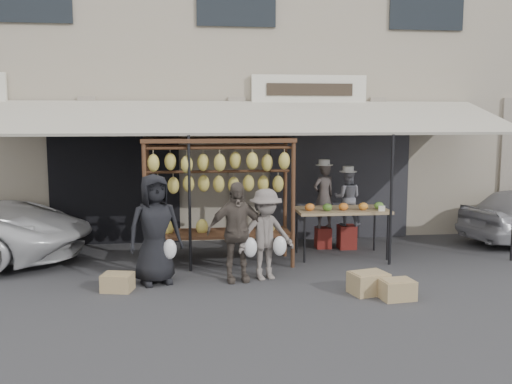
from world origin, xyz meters
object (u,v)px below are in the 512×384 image
Objects in this scene: vendor_left at (324,196)px; customer_right at (266,234)px; produce_table at (342,211)px; customer_mid at (236,232)px; banana_rack at (219,176)px; customer_left at (155,229)px; crate_far at (118,282)px; crate_near_b at (397,290)px; vendor_right at (348,198)px; crate_near_a at (368,283)px.

customer_right is at bearing 35.27° from vendor_left.
produce_table is 1.07× the size of customer_mid.
banana_rack is 1.63m from customer_left.
customer_mid is (-2.09, -1.34, -0.07)m from produce_table.
crate_far is (-3.90, -1.65, -0.73)m from produce_table.
vendor_right is at bearing 87.18° from crate_near_b.
vendor_left is at bearing 13.79° from customer_left.
customer_right is 3.31× the size of crate_far.
banana_rack is at bearing 108.67° from customer_right.
banana_rack is 1.53× the size of produce_table.
customer_mid reaches higher than crate_near_b.
vendor_right is at bearing 33.33° from customer_mid.
crate_near_b is (-0.16, -3.17, -0.87)m from vendor_right.
vendor_left reaches higher than vendor_right.
produce_table is 2.07m from customer_right.
customer_right is 2.21m from crate_near_b.
crate_far is (-3.70, 0.57, -0.03)m from crate_near_a.
vendor_right is 2.48× the size of crate_far.
customer_left is at bearing 46.47° from vendor_right.
vendor_left is 2.43× the size of crate_near_a.
customer_left reaches higher than crate_near_a.
banana_rack is at bearing 38.11° from vendor_right.
customer_right is 3.13× the size of crate_near_b.
vendor_left is at bearing 103.07° from produce_table.
produce_table is at bearing 23.18° from customer_right.
banana_rack is 2.03× the size of vendor_left.
crate_near_a is 3.75m from crate_far.
customer_right is at bearing 63.92° from vendor_right.
crate_near_a is 1.12× the size of crate_near_b.
banana_rack is at bearing -172.74° from produce_table.
vendor_left is at bearing 39.09° from customer_right.
customer_mid is at bearing 151.72° from crate_near_b.
banana_rack reaches higher than crate_near_b.
crate_near_a is at bearing -42.66° from banana_rack.
banana_rack is 2.41m from produce_table.
customer_mid is 3.60× the size of crate_far.
customer_right reaches higher than crate_far.
produce_table is at bearing 84.96° from crate_near_a.
vendor_right reaches higher than crate_near_b.
customer_left is at bearing -158.62° from produce_table.
vendor_left is 2.73× the size of crate_near_b.
vendor_left is 2.89× the size of crate_far.
vendor_left reaches higher than crate_near_a.
customer_mid reaches higher than vendor_right.
vendor_left is 0.74× the size of customer_left.
vendor_left is (-0.17, 0.74, 0.18)m from produce_table.
produce_table is at bearing 84.24° from vendor_right.
crate_near_a is at bearing -35.16° from customer_left.
vendor_left is 3.09m from crate_near_a.
produce_table is at bearing 26.19° from customer_mid.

